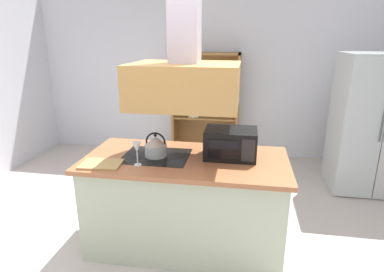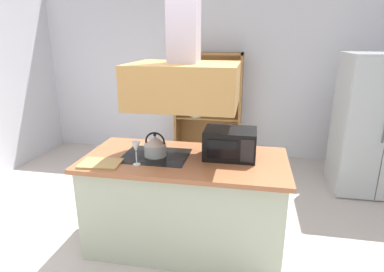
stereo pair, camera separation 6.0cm
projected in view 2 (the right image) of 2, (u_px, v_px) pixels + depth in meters
The scene contains 10 objects.
ground_plane at pixel (176, 265), 2.85m from camera, with size 7.80×7.80×0.00m, color beige.
wall_back at pixel (217, 74), 5.26m from camera, with size 6.00×0.12×2.70m, color silver.
kitchen_island at pixel (185, 202), 3.02m from camera, with size 1.83×0.91×0.90m.
range_hood at pixel (184, 69), 2.65m from camera, with size 0.90×0.70×1.32m.
refrigerator at pixel (376, 125), 4.02m from camera, with size 0.90×0.77×1.76m.
dish_cabinet at pixel (208, 112), 5.25m from camera, with size 1.07×0.40×1.71m.
kettle at pixel (155, 146), 2.90m from camera, with size 0.20×0.20×0.23m.
cutting_board at pixel (101, 163), 2.73m from camera, with size 0.34×0.24×0.02m, color tan.
microwave at pixel (230, 144), 2.86m from camera, with size 0.46×0.35×0.26m.
wine_glass_on_counter at pixel (136, 148), 2.68m from camera, with size 0.08×0.08×0.21m.
Camera 2 is at (0.58, -2.31, 1.95)m, focal length 29.85 mm.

